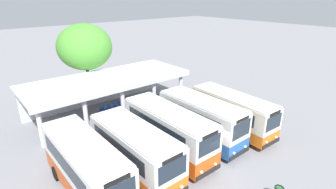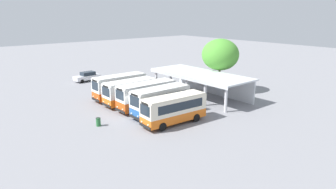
{
  "view_description": "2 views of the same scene",
  "coord_description": "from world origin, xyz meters",
  "px_view_note": "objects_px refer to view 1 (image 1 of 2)",
  "views": [
    {
      "loc": [
        -11.6,
        -9.29,
        10.6
      ],
      "look_at": [
        1.86,
        6.9,
        2.53
      ],
      "focal_mm": 28.15,
      "sensor_mm": 36.0,
      "label": 1
    },
    {
      "loc": [
        28.22,
        -17.82,
        11.66
      ],
      "look_at": [
        0.31,
        5.16,
        1.81
      ],
      "focal_mm": 32.47,
      "sensor_mm": 36.0,
      "label": 2
    }
  ],
  "objects_px": {
    "waiting_chair_middle_seat": "(115,107)",
    "city_bus_fourth_amber": "(201,118)",
    "city_bus_nearest_orange": "(85,165)",
    "city_bus_second_in_row": "(135,149)",
    "city_bus_fifth_blue": "(232,111)",
    "waiting_chair_fourth_seat": "(121,105)",
    "waiting_chair_second_from_end": "(109,108)",
    "city_bus_middle_cream": "(168,130)",
    "waiting_chair_end_by_column": "(103,110)"
  },
  "relations": [
    {
      "from": "city_bus_nearest_orange",
      "to": "waiting_chair_fourth_seat",
      "type": "bearing_deg",
      "value": 50.71
    },
    {
      "from": "city_bus_middle_cream",
      "to": "city_bus_fifth_blue",
      "type": "height_order",
      "value": "city_bus_middle_cream"
    },
    {
      "from": "city_bus_second_in_row",
      "to": "city_bus_fourth_amber",
      "type": "relative_size",
      "value": 0.99
    },
    {
      "from": "city_bus_second_in_row",
      "to": "waiting_chair_middle_seat",
      "type": "bearing_deg",
      "value": 68.31
    },
    {
      "from": "city_bus_nearest_orange",
      "to": "waiting_chair_second_from_end",
      "type": "bearing_deg",
      "value": 55.78
    },
    {
      "from": "waiting_chair_second_from_end",
      "to": "city_bus_second_in_row",
      "type": "bearing_deg",
      "value": -108.09
    },
    {
      "from": "city_bus_nearest_orange",
      "to": "city_bus_fourth_amber",
      "type": "bearing_deg",
      "value": -0.03
    },
    {
      "from": "city_bus_middle_cream",
      "to": "city_bus_second_in_row",
      "type": "bearing_deg",
      "value": -171.26
    },
    {
      "from": "city_bus_second_in_row",
      "to": "city_bus_fifth_blue",
      "type": "relative_size",
      "value": 0.95
    },
    {
      "from": "city_bus_middle_cream",
      "to": "waiting_chair_middle_seat",
      "type": "bearing_deg",
      "value": 86.23
    },
    {
      "from": "waiting_chair_middle_seat",
      "to": "waiting_chair_fourth_seat",
      "type": "bearing_deg",
      "value": 7.85
    },
    {
      "from": "waiting_chair_second_from_end",
      "to": "city_bus_fourth_amber",
      "type": "bearing_deg",
      "value": -70.6
    },
    {
      "from": "city_bus_middle_cream",
      "to": "waiting_chair_middle_seat",
      "type": "height_order",
      "value": "city_bus_middle_cream"
    },
    {
      "from": "waiting_chair_middle_seat",
      "to": "city_bus_fourth_amber",
      "type": "bearing_deg",
      "value": -74.34
    },
    {
      "from": "city_bus_fourth_amber",
      "to": "city_bus_fifth_blue",
      "type": "distance_m",
      "value": 3.1
    },
    {
      "from": "city_bus_nearest_orange",
      "to": "city_bus_second_in_row",
      "type": "xyz_separation_m",
      "value": [
        3.04,
        -0.25,
        -0.08
      ]
    },
    {
      "from": "city_bus_middle_cream",
      "to": "city_bus_fourth_amber",
      "type": "relative_size",
      "value": 1.06
    },
    {
      "from": "waiting_chair_second_from_end",
      "to": "city_bus_middle_cream",
      "type": "bearing_deg",
      "value": -89.52
    },
    {
      "from": "waiting_chair_second_from_end",
      "to": "waiting_chair_middle_seat",
      "type": "relative_size",
      "value": 1.0
    },
    {
      "from": "city_bus_second_in_row",
      "to": "waiting_chair_fourth_seat",
      "type": "xyz_separation_m",
      "value": [
        4.25,
        9.17,
        -1.22
      ]
    },
    {
      "from": "city_bus_middle_cream",
      "to": "waiting_chair_end_by_column",
      "type": "bearing_deg",
      "value": 94.71
    },
    {
      "from": "city_bus_fifth_blue",
      "to": "waiting_chair_middle_seat",
      "type": "xyz_separation_m",
      "value": [
        -5.52,
        9.39,
        -1.2
      ]
    },
    {
      "from": "city_bus_second_in_row",
      "to": "city_bus_fifth_blue",
      "type": "xyz_separation_m",
      "value": [
        9.13,
        -0.31,
        -0.02
      ]
    },
    {
      "from": "waiting_chair_end_by_column",
      "to": "city_bus_second_in_row",
      "type": "bearing_deg",
      "value": -104.33
    },
    {
      "from": "city_bus_fifth_blue",
      "to": "waiting_chair_second_from_end",
      "type": "distance_m",
      "value": 11.31
    },
    {
      "from": "waiting_chair_end_by_column",
      "to": "city_bus_fifth_blue",
      "type": "bearing_deg",
      "value": -54.21
    },
    {
      "from": "city_bus_middle_cream",
      "to": "waiting_chair_middle_seat",
      "type": "xyz_separation_m",
      "value": [
        0.57,
        8.61,
        -1.31
      ]
    },
    {
      "from": "city_bus_nearest_orange",
      "to": "waiting_chair_fourth_seat",
      "type": "xyz_separation_m",
      "value": [
        7.29,
        8.91,
        -1.3
      ]
    },
    {
      "from": "city_bus_middle_cream",
      "to": "city_bus_fifth_blue",
      "type": "relative_size",
      "value": 1.03
    },
    {
      "from": "city_bus_second_in_row",
      "to": "city_bus_fifth_blue",
      "type": "distance_m",
      "value": 9.13
    },
    {
      "from": "city_bus_middle_cream",
      "to": "waiting_chair_end_by_column",
      "type": "distance_m",
      "value": 8.78
    },
    {
      "from": "city_bus_middle_cream",
      "to": "waiting_chair_middle_seat",
      "type": "distance_m",
      "value": 8.73
    },
    {
      "from": "waiting_chair_second_from_end",
      "to": "city_bus_nearest_orange",
      "type": "bearing_deg",
      "value": -124.22
    },
    {
      "from": "city_bus_middle_cream",
      "to": "waiting_chair_second_from_end",
      "type": "height_order",
      "value": "city_bus_middle_cream"
    },
    {
      "from": "waiting_chair_fourth_seat",
      "to": "waiting_chair_second_from_end",
      "type": "bearing_deg",
      "value": -176.77
    },
    {
      "from": "waiting_chair_end_by_column",
      "to": "waiting_chair_middle_seat",
      "type": "distance_m",
      "value": 1.28
    },
    {
      "from": "city_bus_fifth_blue",
      "to": "waiting_chair_fourth_seat",
      "type": "relative_size",
      "value": 8.8
    },
    {
      "from": "city_bus_nearest_orange",
      "to": "city_bus_fifth_blue",
      "type": "relative_size",
      "value": 0.99
    },
    {
      "from": "city_bus_fourth_amber",
      "to": "city_bus_nearest_orange",
      "type": "bearing_deg",
      "value": 179.97
    },
    {
      "from": "city_bus_nearest_orange",
      "to": "waiting_chair_middle_seat",
      "type": "bearing_deg",
      "value": 52.99
    },
    {
      "from": "city_bus_second_in_row",
      "to": "city_bus_fifth_blue",
      "type": "bearing_deg",
      "value": -1.96
    },
    {
      "from": "city_bus_nearest_orange",
      "to": "city_bus_middle_cream",
      "type": "distance_m",
      "value": 6.09
    },
    {
      "from": "city_bus_nearest_orange",
      "to": "city_bus_second_in_row",
      "type": "distance_m",
      "value": 3.05
    },
    {
      "from": "waiting_chair_second_from_end",
      "to": "waiting_chair_end_by_column",
      "type": "bearing_deg",
      "value": 177.84
    },
    {
      "from": "city_bus_nearest_orange",
      "to": "waiting_chair_second_from_end",
      "type": "height_order",
      "value": "city_bus_nearest_orange"
    },
    {
      "from": "waiting_chair_second_from_end",
      "to": "waiting_chair_middle_seat",
      "type": "bearing_deg",
      "value": -1.44
    },
    {
      "from": "city_bus_second_in_row",
      "to": "waiting_chair_middle_seat",
      "type": "height_order",
      "value": "city_bus_second_in_row"
    },
    {
      "from": "waiting_chair_second_from_end",
      "to": "waiting_chair_fourth_seat",
      "type": "xyz_separation_m",
      "value": [
        1.28,
        0.07,
        0.0
      ]
    },
    {
      "from": "city_bus_middle_cream",
      "to": "waiting_chair_end_by_column",
      "type": "height_order",
      "value": "city_bus_middle_cream"
    },
    {
      "from": "city_bus_middle_cream",
      "to": "waiting_chair_fourth_seat",
      "type": "distance_m",
      "value": 8.88
    }
  ]
}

